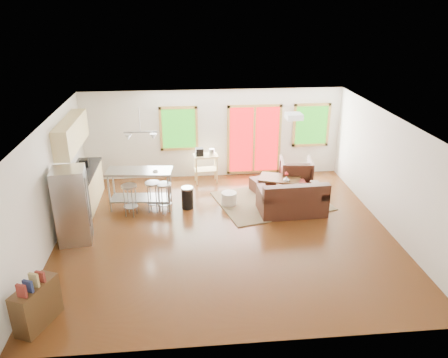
{
  "coord_description": "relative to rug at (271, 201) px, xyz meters",
  "views": [
    {
      "loc": [
        -0.88,
        -8.73,
        4.98
      ],
      "look_at": [
        0.0,
        0.3,
        1.2
      ],
      "focal_mm": 35.0,
      "sensor_mm": 36.0,
      "label": 1
    }
  ],
  "objects": [
    {
      "name": "refrigerator",
      "position": [
        -4.68,
        -1.55,
        0.83
      ],
      "size": [
        0.76,
        0.74,
        1.69
      ],
      "rotation": [
        0.0,
        0.0,
        0.12
      ],
      "color": "#B7BABC",
      "rests_on": "floor"
    },
    {
      "name": "floor",
      "position": [
        -1.38,
        -1.52,
        -0.02
      ],
      "size": [
        7.5,
        7.0,
        0.02
      ],
      "primitive_type": "cube",
      "color": "#3B1E0C",
      "rests_on": "ground"
    },
    {
      "name": "back_wall",
      "position": [
        -1.38,
        1.99,
        1.29
      ],
      "size": [
        7.5,
        0.02,
        2.6
      ],
      "primitive_type": "cube",
      "color": "silver",
      "rests_on": "ground"
    },
    {
      "name": "rug",
      "position": [
        0.0,
        0.0,
        0.0
      ],
      "size": [
        3.16,
        2.71,
        0.03
      ],
      "primitive_type": "cube",
      "rotation": [
        0.0,
        0.0,
        0.25
      ],
      "color": "#4A6241",
      "rests_on": "floor"
    },
    {
      "name": "window_left",
      "position": [
        -2.38,
        1.94,
        1.49
      ],
      "size": [
        1.1,
        0.05,
        1.3
      ],
      "color": "#1A5E11",
      "rests_on": "back_wall"
    },
    {
      "name": "cup",
      "position": [
        -2.97,
        -0.16,
        1.0
      ],
      "size": [
        0.13,
        0.11,
        0.13
      ],
      "primitive_type": "imported",
      "rotation": [
        0.0,
        0.0,
        0.01
      ],
      "color": "white",
      "rests_on": "island"
    },
    {
      "name": "front_wall",
      "position": [
        -1.38,
        -5.03,
        1.29
      ],
      "size": [
        7.5,
        0.02,
        2.6
      ],
      "primitive_type": "cube",
      "color": "silver",
      "rests_on": "ground"
    },
    {
      "name": "left_wall",
      "position": [
        -5.14,
        -1.52,
        1.29
      ],
      "size": [
        0.02,
        7.0,
        2.6
      ],
      "primitive_type": "cube",
      "color": "silver",
      "rests_on": "ground"
    },
    {
      "name": "pouf",
      "position": [
        -1.14,
        -0.1,
        0.16
      ],
      "size": [
        0.51,
        0.51,
        0.35
      ],
      "primitive_type": "cylinder",
      "rotation": [
        0.0,
        0.0,
        0.37
      ],
      "color": "beige",
      "rests_on": "floor"
    },
    {
      "name": "bar_stool_a",
      "position": [
        -3.6,
        -0.45,
        0.59
      ],
      "size": [
        0.48,
        0.48,
        0.81
      ],
      "rotation": [
        0.0,
        0.0,
        -0.31
      ],
      "color": "#B7BABC",
      "rests_on": "floor"
    },
    {
      "name": "bookshelf",
      "position": [
        -4.73,
        -4.24,
        0.37
      ],
      "size": [
        0.63,
        0.9,
        0.98
      ],
      "rotation": [
        0.0,
        0.0,
        -0.4
      ],
      "color": "#3B2713",
      "rests_on": "floor"
    },
    {
      "name": "cabinets",
      "position": [
        -4.86,
        0.18,
        0.91
      ],
      "size": [
        0.64,
        2.24,
        2.3
      ],
      "color": "#D2BB79",
      "rests_on": "floor"
    },
    {
      "name": "armchair",
      "position": [
        0.89,
        0.99,
        0.43
      ],
      "size": [
        0.95,
        0.9,
        0.89
      ],
      "primitive_type": "imported",
      "rotation": [
        0.0,
        0.0,
        3.02
      ],
      "color": "black",
      "rests_on": "floor"
    },
    {
      "name": "book",
      "position": [
        0.74,
        0.3,
        0.53
      ],
      "size": [
        0.22,
        0.04,
        0.3
      ],
      "primitive_type": "imported",
      "rotation": [
        0.0,
        0.0,
        -0.07
      ],
      "color": "maroon",
      "rests_on": "coffee_table"
    },
    {
      "name": "ceiling_flush",
      "position": [
        0.22,
        -0.92,
        2.52
      ],
      "size": [
        0.35,
        0.35,
        0.12
      ],
      "primitive_type": "cube",
      "color": "white",
      "rests_on": "ceiling"
    },
    {
      "name": "bar_stool_c",
      "position": [
        -2.78,
        -0.35,
        0.56
      ],
      "size": [
        0.48,
        0.48,
        0.77
      ],
      "rotation": [
        0.0,
        0.0,
        0.38
      ],
      "color": "#B7BABC",
      "rests_on": "floor"
    },
    {
      "name": "loveseat",
      "position": [
        0.37,
        -0.7,
        0.33
      ],
      "size": [
        1.67,
        0.99,
        0.87
      ],
      "rotation": [
        0.0,
        0.0,
        0.05
      ],
      "color": "black",
      "rests_on": "floor"
    },
    {
      "name": "bar_stool_b",
      "position": [
        -3.06,
        -0.27,
        0.57
      ],
      "size": [
        0.43,
        0.43,
        0.79
      ],
      "rotation": [
        0.0,
        0.0,
        -0.19
      ],
      "color": "#B7BABC",
      "rests_on": "floor"
    },
    {
      "name": "ceiling",
      "position": [
        -1.38,
        -1.52,
        2.6
      ],
      "size": [
        7.5,
        7.0,
        0.02
      ],
      "primitive_type": "cube",
      "color": "white",
      "rests_on": "ground"
    },
    {
      "name": "window_right",
      "position": [
        1.52,
        1.94,
        1.49
      ],
      "size": [
        1.1,
        0.05,
        1.3
      ],
      "color": "#1A5E11",
      "rests_on": "back_wall"
    },
    {
      "name": "right_wall",
      "position": [
        2.38,
        -1.52,
        1.29
      ],
      "size": [
        0.02,
        7.0,
        2.6
      ],
      "primitive_type": "cube",
      "color": "silver",
      "rests_on": "ground"
    },
    {
      "name": "vase",
      "position": [
        0.45,
        0.31,
        0.49
      ],
      "size": [
        0.21,
        0.21,
        0.29
      ],
      "rotation": [
        0.0,
        0.0,
        0.24
      ],
      "color": "silver",
      "rests_on": "coffee_table"
    },
    {
      "name": "pendant_light",
      "position": [
        -3.28,
        -0.02,
        1.88
      ],
      "size": [
        0.8,
        0.18,
        0.79
      ],
      "color": "gray",
      "rests_on": "ceiling"
    },
    {
      "name": "coffee_table",
      "position": [
        0.32,
        0.55,
        0.36
      ],
      "size": [
        1.26,
        1.01,
        0.44
      ],
      "rotation": [
        0.0,
        0.0,
        -0.37
      ],
      "color": "#3B2713",
      "rests_on": "floor"
    },
    {
      "name": "ottoman",
      "position": [
        -0.13,
        0.65,
        0.17
      ],
      "size": [
        0.71,
        0.71,
        0.37
      ],
      "primitive_type": "cube",
      "rotation": [
        0.0,
        0.0,
        0.32
      ],
      "color": "black",
      "rests_on": "floor"
    },
    {
      "name": "french_doors",
      "position": [
        -0.18,
        1.94,
        1.09
      ],
      "size": [
        1.6,
        0.05,
        2.1
      ],
      "color": "#C3050A",
      "rests_on": "back_wall"
    },
    {
      "name": "island",
      "position": [
        -3.38,
        -0.03,
        0.69
      ],
      "size": [
        1.66,
        0.78,
        1.02
      ],
      "rotation": [
        0.0,
        0.0,
        -0.08
      ],
      "color": "#B7BABC",
      "rests_on": "floor"
    },
    {
      "name": "trash_can",
      "position": [
        -2.21,
        -0.17,
        0.28
      ],
      "size": [
        0.36,
        0.36,
        0.57
      ],
      "rotation": [
        0.0,
        0.0,
        0.18
      ],
      "color": "black",
      "rests_on": "floor"
    },
    {
      "name": "kitchen_cart",
      "position": [
        -1.66,
        1.48,
        0.7
      ],
      "size": [
        0.72,
        0.5,
        1.05
      ],
      "rotation": [
        0.0,
        0.0,
        0.08
      ],
      "color": "#D2BB79",
      "rests_on": "floor"
    }
  ]
}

